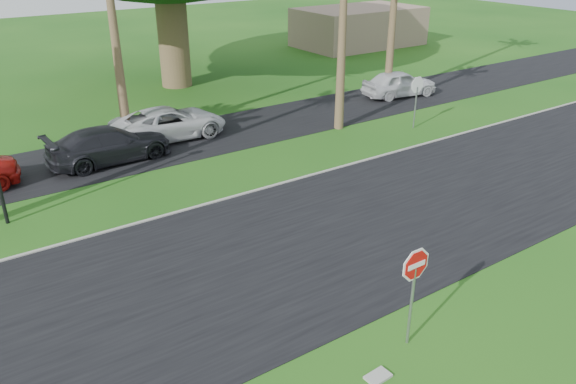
# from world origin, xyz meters

# --- Properties ---
(ground) EXTENTS (120.00, 120.00, 0.00)m
(ground) POSITION_xyz_m (0.00, 0.00, 0.00)
(ground) COLOR #184B12
(ground) RESTS_ON ground
(road) EXTENTS (120.00, 8.00, 0.02)m
(road) POSITION_xyz_m (0.00, 2.00, 0.01)
(road) COLOR black
(road) RESTS_ON ground
(parking_strip) EXTENTS (120.00, 5.00, 0.02)m
(parking_strip) POSITION_xyz_m (0.00, 12.50, 0.01)
(parking_strip) COLOR black
(parking_strip) RESTS_ON ground
(curb) EXTENTS (120.00, 0.12, 0.06)m
(curb) POSITION_xyz_m (0.00, 6.05, 0.03)
(curb) COLOR gray
(curb) RESTS_ON ground
(stop_sign_near) EXTENTS (1.05, 0.07, 2.62)m
(stop_sign_near) POSITION_xyz_m (0.50, -3.00, 1.77)
(stop_sign_near) COLOR gray
(stop_sign_near) RESTS_ON ground
(stop_sign_far) EXTENTS (1.05, 0.07, 2.62)m
(stop_sign_far) POSITION_xyz_m (12.00, 8.00, 1.77)
(stop_sign_far) COLOR gray
(stop_sign_far) RESTS_ON ground
(building_far) EXTENTS (10.00, 6.00, 3.00)m
(building_far) POSITION_xyz_m (24.00, 26.00, 1.50)
(building_far) COLOR gray
(building_far) RESTS_ON ground
(car_dark) EXTENTS (5.09, 2.29, 1.45)m
(car_dark) POSITION_xyz_m (-1.45, 11.90, 0.72)
(car_dark) COLOR black
(car_dark) RESTS_ON ground
(car_minivan) EXTENTS (5.20, 2.48, 1.43)m
(car_minivan) POSITION_xyz_m (1.72, 13.17, 0.72)
(car_minivan) COLOR silver
(car_minivan) RESTS_ON ground
(car_pickup) EXTENTS (4.56, 2.45, 1.48)m
(car_pickup) POSITION_xyz_m (15.43, 12.50, 0.74)
(car_pickup) COLOR silver
(car_pickup) RESTS_ON ground
(utility_slab) EXTENTS (0.57, 0.38, 0.06)m
(utility_slab) POSITION_xyz_m (-0.82, -3.46, 0.03)
(utility_slab) COLOR #9B9B93
(utility_slab) RESTS_ON ground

